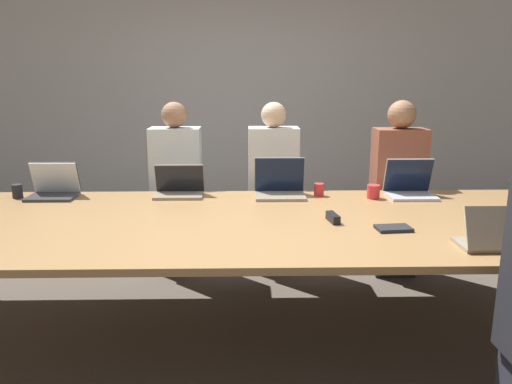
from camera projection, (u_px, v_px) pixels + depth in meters
The scene contains 16 objects.
ground_plane at pixel (250, 332), 3.19m from camera, with size 24.00×24.00×0.00m, color brown.
curtain_wall at pixel (248, 95), 5.28m from camera, with size 12.00×0.06×2.80m.
conference_table at pixel (250, 227), 3.03m from camera, with size 4.34×1.55×0.75m.
laptop_far_center at pixel (280, 185), 3.61m from camera, with size 0.36×0.27×0.27m.
person_far_center at pixel (273, 191), 4.08m from camera, with size 0.40×0.24×1.40m.
cup_far_center at pixel (319, 190), 3.61m from camera, with size 0.07×0.07×0.09m.
laptop_far_midleft at pixel (179, 187), 3.61m from camera, with size 0.35×0.22×0.22m.
person_far_midleft at pixel (177, 192), 4.06m from camera, with size 0.40×0.24×1.40m.
laptop_far_right at pixel (410, 186), 3.60m from camera, with size 0.34×0.27×0.27m.
person_far_right at pixel (397, 192), 3.99m from camera, with size 0.40×0.24×1.41m.
cup_far_right at pixel (373, 192), 3.54m from camera, with size 0.09×0.09×0.10m.
laptop_far_left at pixel (54, 187), 3.57m from camera, with size 0.34×0.25×0.25m.
cup_far_left at pixel (17, 191), 3.55m from camera, with size 0.07×0.07×0.10m.
laptop_near_right at pixel (494, 236), 2.50m from camera, with size 0.33×0.23×0.22m.
stapler at pixel (333, 218), 2.98m from camera, with size 0.07×0.15×0.05m.
notebook at pixel (394, 228), 2.82m from camera, with size 0.20×0.14×0.02m.
Camera 1 is at (-0.03, -2.90, 1.60)m, focal length 35.00 mm.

